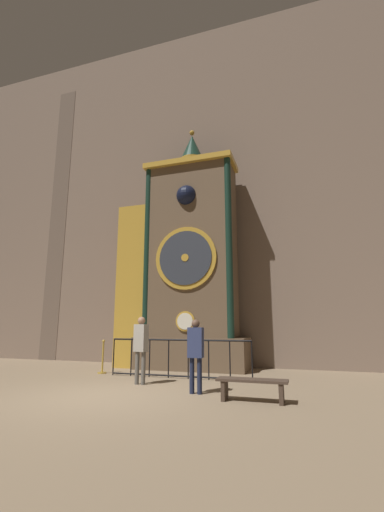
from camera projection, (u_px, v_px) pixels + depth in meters
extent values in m
plane|color=#847056|center=(100.00, 397.00, 7.31)|extent=(28.00, 28.00, 0.00)
cube|color=#7A6656|center=(191.00, 185.00, 14.53)|extent=(24.00, 0.30, 14.66)
cube|color=brown|center=(59.00, 216.00, 16.30)|extent=(0.90, 0.12, 13.20)
cube|color=brown|center=(192.00, 353.00, 11.99)|extent=(3.95, 1.61, 1.08)
cube|color=brown|center=(192.00, 248.00, 12.74)|extent=(3.16, 1.40, 6.50)
cube|color=gold|center=(191.00, 168.00, 13.26)|extent=(3.41, 1.54, 0.20)
cylinder|color=gold|center=(185.00, 321.00, 11.53)|extent=(0.67, 0.05, 0.67)
cylinder|color=silver|center=(185.00, 321.00, 11.50)|extent=(0.55, 0.03, 0.55)
cylinder|color=gold|center=(186.00, 258.00, 11.96)|extent=(2.24, 0.07, 2.24)
cylinder|color=#2D333D|center=(185.00, 258.00, 11.92)|extent=(1.92, 0.04, 1.92)
cylinder|color=gold|center=(185.00, 258.00, 11.90)|extent=(0.27, 0.03, 0.27)
cube|color=#3A2D21|center=(190.00, 200.00, 12.90)|extent=(0.94, 0.42, 0.94)
sphere|color=black|center=(187.00, 196.00, 12.51)|extent=(0.75, 0.75, 0.75)
cylinder|color=#142D23|center=(147.00, 247.00, 12.62)|extent=(0.24, 0.24, 6.50)
cylinder|color=#142D23|center=(229.00, 241.00, 11.69)|extent=(0.24, 0.24, 6.50)
cylinder|color=gold|center=(192.00, 163.00, 13.41)|extent=(0.94, 0.94, 0.30)
cone|color=#163227|center=(192.00, 148.00, 13.54)|extent=(0.89, 0.89, 1.05)
sphere|color=gold|center=(192.00, 133.00, 13.67)|extent=(0.20, 0.20, 0.20)
cube|color=brown|center=(138.00, 285.00, 13.20)|extent=(1.16, 1.19, 6.03)
cube|color=gold|center=(131.00, 283.00, 12.63)|extent=(1.22, 0.06, 6.03)
cylinder|color=black|center=(114.00, 356.00, 10.59)|extent=(0.04, 0.04, 1.09)
cylinder|color=black|center=(131.00, 357.00, 10.40)|extent=(0.04, 0.04, 1.09)
cylinder|color=black|center=(150.00, 358.00, 10.21)|extent=(0.04, 0.04, 1.09)
cylinder|color=black|center=(169.00, 358.00, 10.03)|extent=(0.04, 0.04, 1.09)
cylinder|color=black|center=(188.00, 359.00, 9.84)|extent=(0.04, 0.04, 1.09)
cylinder|color=black|center=(209.00, 360.00, 9.65)|extent=(0.04, 0.04, 1.09)
cylinder|color=black|center=(230.00, 360.00, 9.47)|extent=(0.04, 0.04, 1.09)
cylinder|color=black|center=(252.00, 361.00, 9.28)|extent=(0.04, 0.04, 1.09)
cylinder|color=black|center=(178.00, 340.00, 10.04)|extent=(4.28, 0.05, 0.05)
cylinder|color=black|center=(178.00, 376.00, 9.84)|extent=(4.28, 0.04, 0.04)
cylinder|color=#58554F|center=(137.00, 368.00, 8.92)|extent=(0.11, 0.11, 0.82)
cylinder|color=#58554F|center=(143.00, 368.00, 8.87)|extent=(0.11, 0.11, 0.82)
cube|color=gray|center=(141.00, 338.00, 9.04)|extent=(0.38, 0.28, 0.71)
sphere|color=#8C664C|center=(142.00, 321.00, 9.13)|extent=(0.20, 0.20, 0.20)
cylinder|color=#1B213A|center=(192.00, 375.00, 7.71)|extent=(0.11, 0.11, 0.78)
cylinder|color=#1B213A|center=(200.00, 376.00, 7.66)|extent=(0.11, 0.11, 0.78)
cube|color=navy|center=(196.00, 342.00, 7.83)|extent=(0.35, 0.23, 0.67)
sphere|color=brown|center=(196.00, 324.00, 7.91)|extent=(0.19, 0.19, 0.19)
cylinder|color=#B28E33|center=(102.00, 373.00, 10.84)|extent=(0.28, 0.28, 0.04)
cylinder|color=#B28E33|center=(103.00, 358.00, 10.93)|extent=(0.06, 0.06, 0.96)
sphere|color=#B28E33|center=(104.00, 341.00, 11.03)|extent=(0.09, 0.09, 0.09)
cube|color=#423328|center=(252.00, 380.00, 6.90)|extent=(1.42, 0.40, 0.05)
cube|color=#423328|center=(225.00, 390.00, 7.03)|extent=(0.08, 0.36, 0.39)
cube|color=#423328|center=(282.00, 393.00, 6.68)|extent=(0.08, 0.36, 0.39)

